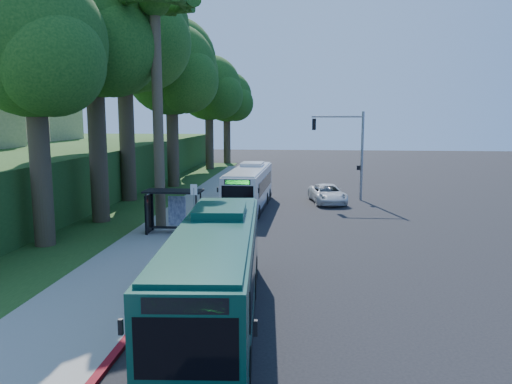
# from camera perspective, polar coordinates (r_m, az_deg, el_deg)

# --- Properties ---
(ground) EXTENTS (140.00, 140.00, 0.00)m
(ground) POSITION_cam_1_polar(r_m,az_deg,el_deg) (30.58, 4.98, -3.89)
(ground) COLOR black
(ground) RESTS_ON ground
(sidewalk) EXTENTS (4.50, 70.00, 0.12)m
(sidewalk) POSITION_cam_1_polar(r_m,az_deg,el_deg) (31.46, -8.46, -3.49)
(sidewalk) COLOR gray
(sidewalk) RESTS_ON ground
(red_curb) EXTENTS (0.25, 30.00, 0.13)m
(red_curb) POSITION_cam_1_polar(r_m,az_deg,el_deg) (27.16, -5.73, -5.36)
(red_curb) COLOR maroon
(red_curb) RESTS_ON ground
(grass_verge) EXTENTS (8.00, 70.00, 0.06)m
(grass_verge) POSITION_cam_1_polar(r_m,az_deg,el_deg) (37.82, -15.07, -1.69)
(grass_verge) COLOR #234719
(grass_verge) RESTS_ON ground
(bus_shelter) EXTENTS (3.20, 1.51, 2.55)m
(bus_shelter) POSITION_cam_1_polar(r_m,az_deg,el_deg) (28.40, -9.81, -1.24)
(bus_shelter) COLOR black
(bus_shelter) RESTS_ON ground
(stop_sign_pole) EXTENTS (0.35, 0.06, 3.17)m
(stop_sign_pole) POSITION_cam_1_polar(r_m,az_deg,el_deg) (25.86, -7.09, -1.52)
(stop_sign_pole) COLOR gray
(stop_sign_pole) RESTS_ON ground
(traffic_signal_pole) EXTENTS (4.10, 0.30, 7.00)m
(traffic_signal_pole) POSITION_cam_1_polar(r_m,az_deg,el_deg) (40.08, 10.60, 5.36)
(traffic_signal_pole) COLOR gray
(traffic_signal_pole) RESTS_ON ground
(palm_tree) EXTENTS (4.20, 4.20, 14.40)m
(palm_tree) POSITION_cam_1_polar(r_m,az_deg,el_deg) (30.11, -11.49, 19.51)
(palm_tree) COLOR #4C3F2D
(palm_tree) RESTS_ON ground
(hillside_backdrop) EXTENTS (24.00, 60.00, 8.80)m
(hillside_backdrop) POSITION_cam_1_polar(r_m,az_deg,el_deg) (52.31, -25.07, 3.25)
(hillside_backdrop) COLOR #234719
(hillside_backdrop) RESTS_ON ground
(tree_0) EXTENTS (8.40, 8.00, 15.70)m
(tree_0) POSITION_cam_1_polar(r_m,az_deg,el_deg) (32.68, -18.01, 16.30)
(tree_0) COLOR #382B1E
(tree_0) RESTS_ON ground
(tree_1) EXTENTS (10.50, 10.00, 18.26)m
(tree_1) POSITION_cam_1_polar(r_m,az_deg,el_deg) (40.63, -14.80, 17.02)
(tree_1) COLOR #382B1E
(tree_1) RESTS_ON ground
(tree_2) EXTENTS (8.82, 8.40, 15.12)m
(tree_2) POSITION_cam_1_polar(r_m,az_deg,el_deg) (47.54, -9.59, 13.18)
(tree_2) COLOR #382B1E
(tree_2) RESTS_ON ground
(tree_3) EXTENTS (10.08, 9.60, 17.28)m
(tree_3) POSITION_cam_1_polar(r_m,az_deg,el_deg) (55.89, -9.49, 14.03)
(tree_3) COLOR #382B1E
(tree_3) RESTS_ON ground
(tree_4) EXTENTS (8.40, 8.00, 14.14)m
(tree_4) POSITION_cam_1_polar(r_m,az_deg,el_deg) (62.98, -5.33, 11.44)
(tree_4) COLOR #382B1E
(tree_4) RESTS_ON ground
(tree_5) EXTENTS (7.35, 7.00, 12.86)m
(tree_5) POSITION_cam_1_polar(r_m,az_deg,el_deg) (70.67, -3.30, 10.53)
(tree_5) COLOR #382B1E
(tree_5) RESTS_ON ground
(tree_6) EXTENTS (7.56, 7.20, 13.74)m
(tree_6) POSITION_cam_1_polar(r_m,az_deg,el_deg) (27.35, -23.97, 14.40)
(tree_6) COLOR #382B1E
(tree_6) RESTS_ON ground
(white_bus) EXTENTS (2.61, 10.78, 3.19)m
(white_bus) POSITION_cam_1_polar(r_m,az_deg,el_deg) (36.05, -0.76, 0.58)
(white_bus) COLOR silver
(white_bus) RESTS_ON ground
(teal_bus) EXTENTS (3.32, 11.80, 3.47)m
(teal_bus) POSITION_cam_1_polar(r_m,az_deg,el_deg) (16.27, -4.64, -9.00)
(teal_bus) COLOR #0A392E
(teal_bus) RESTS_ON ground
(pickup) EXTENTS (3.11, 5.39, 1.41)m
(pickup) POSITION_cam_1_polar(r_m,az_deg,el_deg) (38.86, 8.18, -0.20)
(pickup) COLOR silver
(pickup) RESTS_ON ground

